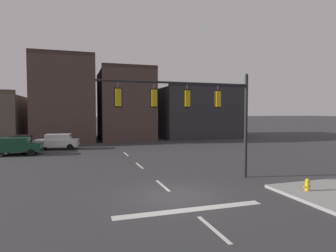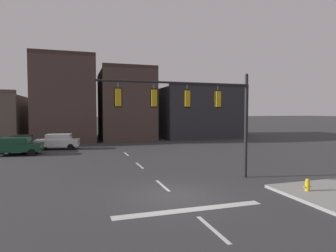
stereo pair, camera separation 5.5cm
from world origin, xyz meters
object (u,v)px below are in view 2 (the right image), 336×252
(fire_hydrant, at_px, (307,187))
(signal_mast_near_side, at_px, (197,105))
(car_lot_middle, at_px, (58,141))
(car_lot_nearside, at_px, (22,143))
(car_lot_farside, at_px, (16,146))

(fire_hydrant, bearing_deg, signal_mast_near_side, 136.20)
(signal_mast_near_side, xyz_separation_m, car_lot_middle, (-8.52, 17.27, -3.51))
(signal_mast_near_side, relative_size, car_lot_middle, 1.94)
(car_lot_nearside, height_order, fire_hydrant, car_lot_nearside)
(car_lot_farside, relative_size, fire_hydrant, 6.06)
(car_lot_middle, distance_m, car_lot_farside, 4.67)
(car_lot_farside, xyz_separation_m, fire_hydrant, (16.03, -18.01, -0.53))
(car_lot_farside, bearing_deg, car_lot_nearside, 87.75)
(signal_mast_near_side, distance_m, car_lot_farside, 18.76)
(car_lot_nearside, relative_size, fire_hydrant, 6.03)
(signal_mast_near_side, height_order, car_lot_nearside, signal_mast_near_side)
(signal_mast_near_side, bearing_deg, car_lot_nearside, 125.27)
(car_lot_middle, relative_size, car_lot_farside, 1.01)
(signal_mast_near_side, distance_m, car_lot_nearside, 20.75)
(car_lot_nearside, bearing_deg, signal_mast_near_side, -54.73)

